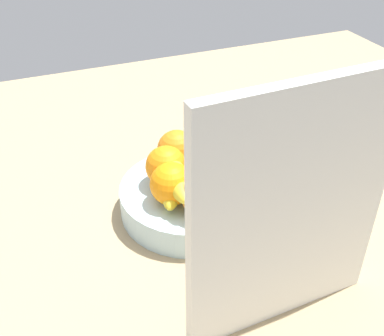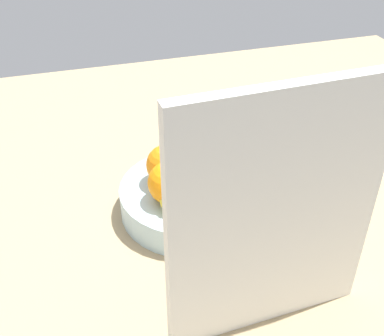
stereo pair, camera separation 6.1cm
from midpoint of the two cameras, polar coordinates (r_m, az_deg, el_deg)
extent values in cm
cube|color=tan|center=(91.37, 1.33, -4.71)|extent=(180.00, 140.00, 3.00)
cylinder|color=silver|center=(86.88, 2.00, -3.65)|extent=(25.63, 25.63, 5.22)
sphere|color=orange|center=(82.51, 6.09, -0.75)|extent=(7.35, 7.35, 7.35)
sphere|color=orange|center=(86.78, 4.53, 1.30)|extent=(7.35, 7.35, 7.35)
sphere|color=orange|center=(88.78, 0.56, 2.25)|extent=(7.35, 7.35, 7.35)
sphere|color=orange|center=(84.56, -1.04, 0.43)|extent=(7.35, 7.35, 7.35)
sphere|color=orange|center=(79.95, -0.55, -1.82)|extent=(7.35, 7.35, 7.35)
sphere|color=orange|center=(77.27, 3.09, -3.34)|extent=(7.35, 7.35, 7.35)
ellipsoid|color=yellow|center=(83.99, -0.26, -1.22)|extent=(10.46, 17.18, 4.00)
ellipsoid|color=gold|center=(81.70, -0.18, -0.47)|extent=(6.29, 17.39, 4.00)
cube|color=white|center=(60.04, 12.82, -6.06)|extent=(28.05, 3.01, 36.00)
cylinder|color=#BBADB8|center=(94.29, 17.66, 1.48)|extent=(7.34, 7.34, 14.78)
camera|label=1|loc=(0.03, -87.91, 1.43)|focal=44.79mm
camera|label=2|loc=(0.03, 92.09, -1.43)|focal=44.79mm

